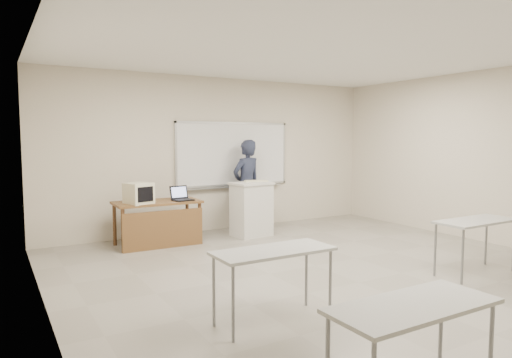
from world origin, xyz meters
TOP-DOWN VIEW (x-y plane):
  - floor at (0.00, 0.00)m, footprint 7.00×8.00m
  - whiteboard at (0.30, 3.97)m, footprint 2.48×0.10m
  - student_desks at (-0.00, -1.35)m, footprint 4.40×2.20m
  - instructor_desk at (-1.52, 3.19)m, footprint 1.42×0.71m
  - podium at (0.22, 3.10)m, footprint 0.71×0.52m
  - crt_monitor at (-1.88, 3.18)m, footprint 0.37×0.42m
  - laptop at (-1.12, 3.18)m, footprint 0.33×0.31m
  - mouse at (-0.97, 3.35)m, footprint 0.11×0.09m
  - keyboard at (0.37, 3.18)m, footprint 0.46×0.26m
  - presenter at (0.44, 3.68)m, footprint 0.73×0.56m

SIDE VIEW (x-z plane):
  - floor at x=0.00m, z-range -0.01..0.00m
  - podium at x=0.22m, z-range 0.00..1.00m
  - instructor_desk at x=-1.52m, z-range 0.17..0.92m
  - student_desks at x=0.00m, z-range 0.31..1.04m
  - mouse at x=-0.97m, z-range 0.75..0.79m
  - laptop at x=-1.12m, z-range 0.68..0.93m
  - presenter at x=0.44m, z-range 0.00..1.79m
  - crt_monitor at x=-1.88m, z-range 0.74..1.09m
  - keyboard at x=0.37m, z-range 1.00..1.03m
  - whiteboard at x=0.30m, z-range 0.83..2.14m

